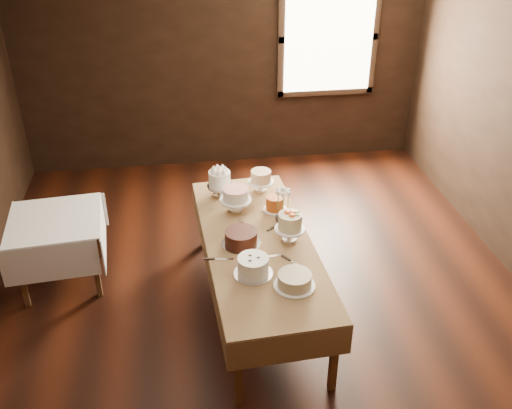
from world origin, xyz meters
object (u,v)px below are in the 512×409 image
object	(u,v)px
cake_chocolate	(241,238)
cake_server_c	(243,223)
cake_server_d	(281,224)
cake_server_e	(224,259)
cake_server_a	(272,256)
display_table	(258,246)
side_table	(55,226)
cake_meringue	(220,184)
cake_lattice	(236,200)
cake_server_b	(297,265)
cake_speckled	(261,181)
cake_swirl	(253,267)
cake_flowers	(290,228)
cake_cream	(295,281)
flower_vase	(283,217)
cake_caramel	(275,204)

from	to	relation	value
cake_chocolate	cake_server_c	size ratio (longest dim) A/B	1.37
cake_chocolate	cake_server_d	world-z (taller)	cake_chocolate
cake_server_e	cake_server_a	bearing A→B (deg)	5.76
display_table	cake_server_a	distance (m)	0.25
display_table	side_table	size ratio (longest dim) A/B	2.61
cake_meringue	cake_lattice	bearing A→B (deg)	-67.84
cake_server_d	cake_lattice	bearing A→B (deg)	107.80
cake_server_b	cake_server_d	world-z (taller)	same
cake_speckled	cake_swirl	size ratio (longest dim) A/B	0.73
cake_meringue	cake_server_e	size ratio (longest dim) A/B	1.09
cake_meringue	cake_server_e	world-z (taller)	cake_meringue
cake_meringue	cake_flowers	xyz separation A→B (m)	(0.51, -0.84, -0.00)
cake_cream	cake_chocolate	bearing A→B (deg)	118.41
side_table	cake_flowers	size ratio (longest dim) A/B	3.20
cake_server_a	cake_flowers	bearing A→B (deg)	44.45
display_table	cake_flowers	distance (m)	0.31
side_table	flower_vase	xyz separation A→B (m)	(2.02, -0.39, 0.16)
display_table	cake_server_e	world-z (taller)	cake_server_e
cake_chocolate	flower_vase	xyz separation A→B (m)	(0.40, 0.27, 0.01)
cake_flowers	cake_meringue	bearing A→B (deg)	121.23
cake_flowers	cake_swirl	size ratio (longest dim) A/B	0.81
side_table	cake_swirl	xyz separation A→B (m)	(1.66, -1.08, 0.17)
side_table	cake_cream	size ratio (longest dim) A/B	2.79
cake_caramel	flower_vase	distance (m)	0.23
side_table	cake_speckled	bearing A→B (deg)	6.85
cake_lattice	cake_server_e	xyz separation A→B (m)	(-0.18, -0.75, -0.09)
cake_server_e	flower_vase	distance (m)	0.73
cake_speckled	display_table	bearing A→B (deg)	-100.10
cake_caramel	cake_chocolate	world-z (taller)	cake_caramel
cake_speckled	cake_server_e	xyz separation A→B (m)	(-0.46, -1.09, -0.09)
cake_meringue	flower_vase	world-z (taller)	cake_meringue
cake_speckled	cake_flowers	world-z (taller)	cake_flowers
cake_flowers	cake_server_b	size ratio (longest dim) A/B	1.15
cake_server_d	flower_vase	world-z (taller)	flower_vase
cake_caramel	display_table	bearing A→B (deg)	-115.04
display_table	cake_chocolate	size ratio (longest dim) A/B	7.01
cake_swirl	cake_chocolate	bearing A→B (deg)	95.77
cake_speckled	cake_swirl	world-z (taller)	cake_speckled
cake_caramel	cake_server_a	xyz separation A→B (m)	(-0.14, -0.71, -0.06)
cake_chocolate	cake_swirl	xyz separation A→B (m)	(0.04, -0.42, 0.01)
cake_server_b	cake_server_e	distance (m)	0.59
cake_meringue	cake_speckled	size ratio (longest dim) A/B	1.05
cake_speckled	cake_cream	bearing A→B (deg)	-89.00
cake_meringue	cake_server_c	bearing A→B (deg)	-73.82
cake_meringue	flower_vase	xyz separation A→B (m)	(0.50, -0.58, -0.05)
cake_flowers	cake_cream	xyz separation A→B (m)	(-0.08, -0.62, -0.06)
cake_speckled	cake_chocolate	bearing A→B (deg)	-108.76
flower_vase	cake_cream	bearing A→B (deg)	-94.74
cake_speckled	cake_server_d	world-z (taller)	cake_speckled
cake_speckled	cake_chocolate	size ratio (longest dim) A/B	0.76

